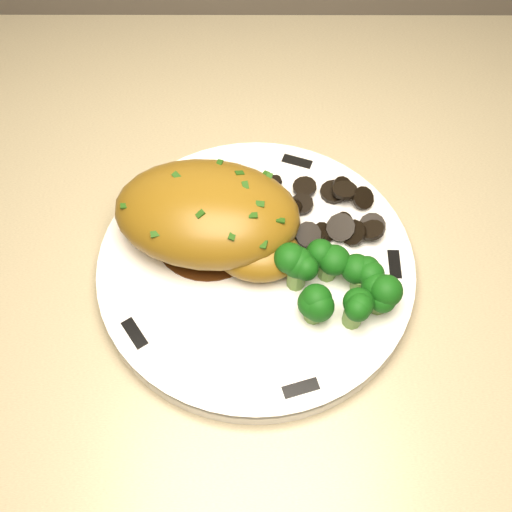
{
  "coord_description": "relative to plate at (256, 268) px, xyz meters",
  "views": [
    {
      "loc": [
        -0.18,
        1.34,
        1.45
      ],
      "look_at": [
        -0.18,
        1.63,
        0.99
      ],
      "focal_mm": 45.0,
      "sensor_mm": 36.0,
      "label": 1
    }
  ],
  "objects": [
    {
      "name": "plate",
      "position": [
        0.0,
        0.0,
        0.0
      ],
      "size": [
        0.3,
        0.3,
        0.02
      ],
      "primitive_type": "cylinder",
      "rotation": [
        0.0,
        0.0,
        -0.13
      ],
      "color": "white",
      "rests_on": "counter"
    },
    {
      "name": "rim_accent_0",
      "position": [
        0.04,
        0.11,
        0.01
      ],
      "size": [
        0.03,
        0.02,
        0.0
      ],
      "primitive_type": "cube",
      "rotation": [
        0.0,
        0.0,
        2.81
      ],
      "color": "black",
      "rests_on": "plate"
    },
    {
      "name": "rim_accent_1",
      "position": [
        -0.09,
        0.07,
        0.01
      ],
      "size": [
        0.02,
        0.03,
        0.0
      ],
      "primitive_type": "cube",
      "rotation": [
        0.0,
        0.0,
        4.06
      ],
      "color": "black",
      "rests_on": "plate"
    },
    {
      "name": "rim_accent_2",
      "position": [
        -0.1,
        -0.07,
        0.01
      ],
      "size": [
        0.02,
        0.03,
        0.0
      ],
      "primitive_type": "cube",
      "rotation": [
        0.0,
        0.0,
        5.32
      ],
      "color": "black",
      "rests_on": "plate"
    },
    {
      "name": "rim_accent_3",
      "position": [
        0.03,
        -0.11,
        0.01
      ],
      "size": [
        0.03,
        0.02,
        0.0
      ],
      "primitive_type": "cube",
      "rotation": [
        0.0,
        0.0,
        6.58
      ],
      "color": "black",
      "rests_on": "plate"
    },
    {
      "name": "rim_accent_4",
      "position": [
        0.12,
        -0.0,
        0.01
      ],
      "size": [
        0.01,
        0.03,
        0.0
      ],
      "primitive_type": "cube",
      "rotation": [
        0.0,
        0.0,
        7.83
      ],
      "color": "black",
      "rests_on": "plate"
    },
    {
      "name": "gravy_pool",
      "position": [
        -0.04,
        0.03,
        0.01
      ],
      "size": [
        0.1,
        0.1,
        0.0
      ],
      "primitive_type": "cylinder",
      "color": "#401F0B",
      "rests_on": "plate"
    },
    {
      "name": "chicken_breast",
      "position": [
        -0.04,
        0.03,
        0.04
      ],
      "size": [
        0.17,
        0.12,
        0.06
      ],
      "rotation": [
        0.0,
        0.0,
        -0.12
      ],
      "color": "#845D16",
      "rests_on": "plate"
    },
    {
      "name": "mushroom_pile",
      "position": [
        0.05,
        0.05,
        0.01
      ],
      "size": [
        0.09,
        0.07,
        0.03
      ],
      "color": "black",
      "rests_on": "plate"
    },
    {
      "name": "broccoli_florets",
      "position": [
        0.07,
        -0.03,
        0.03
      ],
      "size": [
        0.09,
        0.07,
        0.04
      ],
      "rotation": [
        0.0,
        0.0,
        -0.21
      ],
      "color": "olive",
      "rests_on": "plate"
    }
  ]
}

